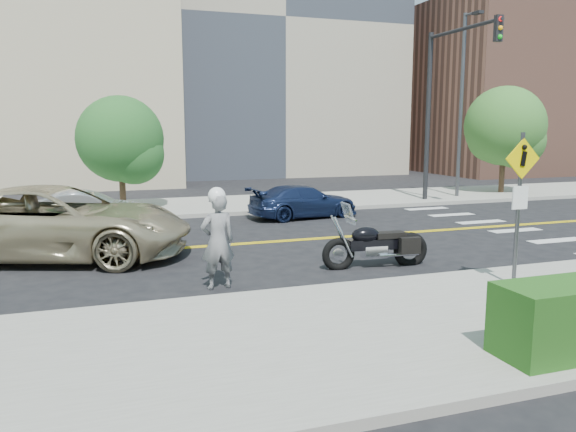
{
  "coord_description": "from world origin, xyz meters",
  "views": [
    {
      "loc": [
        -3.52,
        -15.04,
        3.24
      ],
      "look_at": [
        0.66,
        -2.84,
        1.2
      ],
      "focal_mm": 35.0,
      "sensor_mm": 36.0,
      "label": 1
    }
  ],
  "objects_px": {
    "motorcycle": "(377,235)",
    "parked_car_silver": "(88,210)",
    "pedestrian_sign": "(520,194)",
    "motorcyclist": "(218,238)",
    "parked_car_blue": "(304,201)",
    "suv": "(57,223)"
  },
  "relations": [
    {
      "from": "pedestrian_sign",
      "to": "motorcycle",
      "type": "bearing_deg",
      "value": 120.36
    },
    {
      "from": "motorcyclist",
      "to": "parked_car_silver",
      "type": "relative_size",
      "value": 0.56
    },
    {
      "from": "suv",
      "to": "parked_car_blue",
      "type": "relative_size",
      "value": 1.62
    },
    {
      "from": "motorcyclist",
      "to": "suv",
      "type": "bearing_deg",
      "value": -57.93
    },
    {
      "from": "suv",
      "to": "parked_car_blue",
      "type": "bearing_deg",
      "value": -44.04
    },
    {
      "from": "motorcycle",
      "to": "parked_car_blue",
      "type": "distance_m",
      "value": 7.45
    },
    {
      "from": "motorcyclist",
      "to": "suv",
      "type": "height_order",
      "value": "motorcyclist"
    },
    {
      "from": "motorcycle",
      "to": "parked_car_silver",
      "type": "xyz_separation_m",
      "value": [
        -6.43,
        7.51,
        -0.16
      ]
    },
    {
      "from": "motorcycle",
      "to": "parked_car_silver",
      "type": "distance_m",
      "value": 9.88
    },
    {
      "from": "pedestrian_sign",
      "to": "motorcyclist",
      "type": "relative_size",
      "value": 1.45
    },
    {
      "from": "parked_car_blue",
      "to": "motorcyclist",
      "type": "bearing_deg",
      "value": 141.13
    },
    {
      "from": "pedestrian_sign",
      "to": "motorcyclist",
      "type": "xyz_separation_m",
      "value": [
        -5.48,
        2.2,
        -0.93
      ]
    },
    {
      "from": "motorcycle",
      "to": "suv",
      "type": "distance_m",
      "value": 7.85
    },
    {
      "from": "motorcycle",
      "to": "parked_car_silver",
      "type": "height_order",
      "value": "motorcycle"
    },
    {
      "from": "suv",
      "to": "parked_car_silver",
      "type": "bearing_deg",
      "value": 10.02
    },
    {
      "from": "motorcyclist",
      "to": "parked_car_silver",
      "type": "distance_m",
      "value": 8.46
    },
    {
      "from": "parked_car_blue",
      "to": "parked_car_silver",
      "type": "bearing_deg",
      "value": 81.43
    },
    {
      "from": "motorcycle",
      "to": "pedestrian_sign",
      "type": "bearing_deg",
      "value": -55.83
    },
    {
      "from": "motorcyclist",
      "to": "pedestrian_sign",
      "type": "bearing_deg",
      "value": 150.44
    },
    {
      "from": "parked_car_silver",
      "to": "pedestrian_sign",
      "type": "bearing_deg",
      "value": -135.33
    },
    {
      "from": "parked_car_silver",
      "to": "parked_car_blue",
      "type": "height_order",
      "value": "parked_car_silver"
    },
    {
      "from": "pedestrian_sign",
      "to": "parked_car_silver",
      "type": "height_order",
      "value": "pedestrian_sign"
    }
  ]
}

